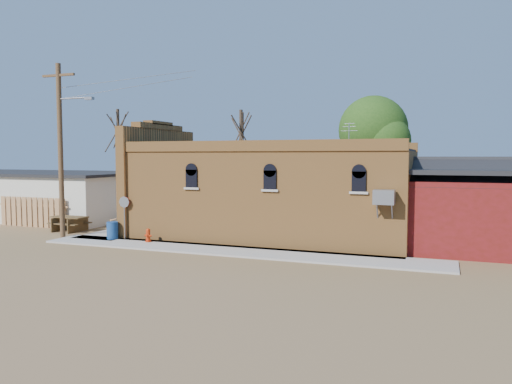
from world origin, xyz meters
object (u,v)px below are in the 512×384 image
(brick_bar, at_px, (268,193))
(picnic_table, at_px, (70,222))
(trash_barrel, at_px, (112,230))
(stop_sign, at_px, (124,206))
(utility_pole, at_px, (61,146))
(fire_hydrant, at_px, (148,235))

(brick_bar, relative_size, picnic_table, 7.73)
(trash_barrel, bearing_deg, picnic_table, 157.96)
(stop_sign, bearing_deg, trash_barrel, -131.69)
(brick_bar, xyz_separation_m, stop_sign, (-6.41, -3.69, -0.60))
(stop_sign, relative_size, trash_barrel, 2.49)
(utility_pole, bearing_deg, trash_barrel, 6.02)
(stop_sign, bearing_deg, brick_bar, 48.97)
(fire_hydrant, bearing_deg, brick_bar, 16.78)
(stop_sign, xyz_separation_m, trash_barrel, (-0.53, -0.30, -1.23))
(fire_hydrant, bearing_deg, utility_pole, 158.07)
(trash_barrel, xyz_separation_m, picnic_table, (-4.20, 1.70, 0.04))
(trash_barrel, bearing_deg, fire_hydrant, -3.01)
(fire_hydrant, height_order, picnic_table, picnic_table)
(fire_hydrant, distance_m, stop_sign, 2.16)
(utility_pole, xyz_separation_m, fire_hydrant, (5.03, 0.19, -4.37))
(utility_pole, bearing_deg, brick_bar, 23.69)
(utility_pole, xyz_separation_m, picnic_table, (-1.36, 2.00, -4.21))
(picnic_table, bearing_deg, fire_hydrant, -13.05)
(utility_pole, height_order, trash_barrel, utility_pole)
(fire_hydrant, xyz_separation_m, stop_sign, (-1.65, 0.41, 1.34))
(utility_pole, distance_m, fire_hydrant, 6.66)
(brick_bar, xyz_separation_m, picnic_table, (-11.14, -2.29, -1.78))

